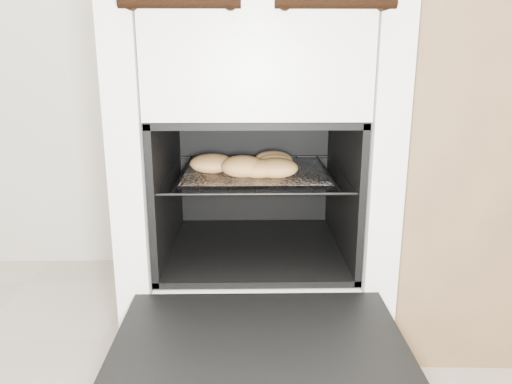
% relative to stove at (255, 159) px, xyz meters
% --- Properties ---
extents(stove, '(0.60, 0.66, 0.91)m').
position_rel_stove_xyz_m(stove, '(0.00, 0.00, 0.00)').
color(stove, silver).
rests_on(stove, ground).
extents(oven_door, '(0.54, 0.42, 0.04)m').
position_rel_stove_xyz_m(oven_door, '(-0.00, -0.50, -0.25)').
color(oven_door, black).
rests_on(oven_door, stove).
extents(oven_rack, '(0.43, 0.42, 0.01)m').
position_rel_stove_xyz_m(oven_rack, '(0.00, -0.07, -0.02)').
color(oven_rack, black).
rests_on(oven_rack, stove).
extents(foil_sheet, '(0.34, 0.30, 0.01)m').
position_rel_stove_xyz_m(foil_sheet, '(0.00, -0.09, -0.02)').
color(foil_sheet, white).
rests_on(foil_sheet, oven_rack).
extents(baked_rolls, '(0.28, 0.21, 0.05)m').
position_rel_stove_xyz_m(baked_rolls, '(-0.01, -0.12, 0.01)').
color(baked_rolls, '#DCA458').
rests_on(baked_rolls, foil_sheet).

